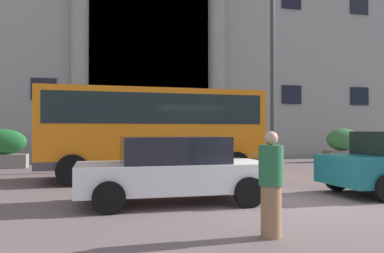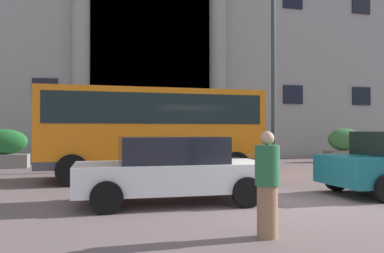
% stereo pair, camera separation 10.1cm
% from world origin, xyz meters
% --- Properties ---
extents(ground_plane, '(80.00, 64.00, 0.12)m').
position_xyz_m(ground_plane, '(0.00, 0.00, -0.06)').
color(ground_plane, '#675555').
extents(office_building_facade, '(38.20, 9.67, 16.19)m').
position_xyz_m(office_building_facade, '(-0.01, 17.48, 8.09)').
color(office_building_facade, gray).
rests_on(office_building_facade, ground_plane).
extents(orange_minibus, '(7.02, 2.97, 2.83)m').
position_xyz_m(orange_minibus, '(-2.34, 5.50, 1.69)').
color(orange_minibus, orange).
rests_on(orange_minibus, ground_plane).
extents(bus_stop_sign, '(0.44, 0.08, 2.36)m').
position_xyz_m(bus_stop_sign, '(2.30, 7.55, 1.47)').
color(bus_stop_sign, '#929E12').
rests_on(bus_stop_sign, ground_plane).
extents(hedge_planter_west, '(1.91, 0.97, 1.23)m').
position_xyz_m(hedge_planter_west, '(-0.69, 10.43, 0.59)').
color(hedge_planter_west, gray).
rests_on(hedge_planter_west, ground_plane).
extents(hedge_planter_far_west, '(1.87, 0.79, 1.61)m').
position_xyz_m(hedge_planter_far_west, '(-7.81, 10.46, 0.78)').
color(hedge_planter_far_west, gray).
rests_on(hedge_planter_far_west, ground_plane).
extents(hedge_planter_entrance_left, '(1.91, 0.82, 1.65)m').
position_xyz_m(hedge_planter_entrance_left, '(7.92, 10.21, 0.80)').
color(hedge_planter_entrance_left, '#726058').
rests_on(hedge_planter_entrance_left, ground_plane).
extents(parked_estate_mid, '(4.08, 1.91, 1.42)m').
position_xyz_m(parked_estate_mid, '(-2.45, 1.14, 0.72)').
color(parked_estate_mid, white).
rests_on(parked_estate_mid, ground_plane).
extents(motorcycle_near_kerb, '(1.95, 0.66, 0.89)m').
position_xyz_m(motorcycle_near_kerb, '(-0.36, 3.02, 0.46)').
color(motorcycle_near_kerb, black).
rests_on(motorcycle_near_kerb, ground_plane).
extents(pedestrian_woman_with_bag, '(0.36, 0.36, 1.55)m').
position_xyz_m(pedestrian_woman_with_bag, '(-1.59, -1.89, 0.77)').
color(pedestrian_woman_with_bag, '#926B49').
rests_on(pedestrian_woman_with_bag, ground_plane).
extents(lamppost_plaza_centre, '(0.40, 0.40, 8.00)m').
position_xyz_m(lamppost_plaza_centre, '(3.26, 8.41, 4.63)').
color(lamppost_plaza_centre, '#303D3D').
rests_on(lamppost_plaza_centre, ground_plane).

